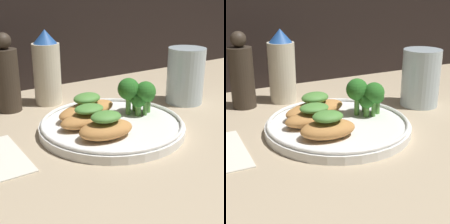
% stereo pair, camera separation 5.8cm
% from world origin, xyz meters
% --- Properties ---
extents(ground_plane, '(1.80, 1.80, 0.01)m').
position_xyz_m(ground_plane, '(0.00, 0.00, -0.01)').
color(ground_plane, tan).
extents(plate, '(0.25, 0.25, 0.02)m').
position_xyz_m(plate, '(0.00, 0.00, 0.01)').
color(plate, white).
rests_on(plate, ground_plane).
extents(grilled_meat_front, '(0.09, 0.06, 0.04)m').
position_xyz_m(grilled_meat_front, '(-0.04, -0.04, 0.03)').
color(grilled_meat_front, '#BC7F42').
rests_on(grilled_meat_front, plate).
extents(grilled_meat_middle, '(0.10, 0.05, 0.04)m').
position_xyz_m(grilled_meat_middle, '(-0.04, 0.01, 0.03)').
color(grilled_meat_middle, '#BC7F42').
rests_on(grilled_meat_middle, plate).
extents(grilled_meat_back, '(0.13, 0.07, 0.04)m').
position_xyz_m(grilled_meat_back, '(-0.02, 0.05, 0.03)').
color(grilled_meat_back, '#BC7F42').
rests_on(grilled_meat_back, plate).
extents(broccoli_bunch, '(0.07, 0.06, 0.07)m').
position_xyz_m(broccoli_bunch, '(0.06, 0.01, 0.05)').
color(broccoli_bunch, '#569942').
rests_on(broccoli_bunch, plate).
extents(sauce_bottle, '(0.06, 0.06, 0.15)m').
position_xyz_m(sauce_bottle, '(-0.03, 0.20, 0.07)').
color(sauce_bottle, beige).
rests_on(sauce_bottle, ground_plane).
extents(pepper_grinder, '(0.05, 0.05, 0.15)m').
position_xyz_m(pepper_grinder, '(-0.12, 0.20, 0.07)').
color(pepper_grinder, '#382D23').
rests_on(pepper_grinder, ground_plane).
extents(drinking_glass, '(0.08, 0.08, 0.12)m').
position_xyz_m(drinking_glass, '(0.21, 0.05, 0.06)').
color(drinking_glass, silver).
rests_on(drinking_glass, ground_plane).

